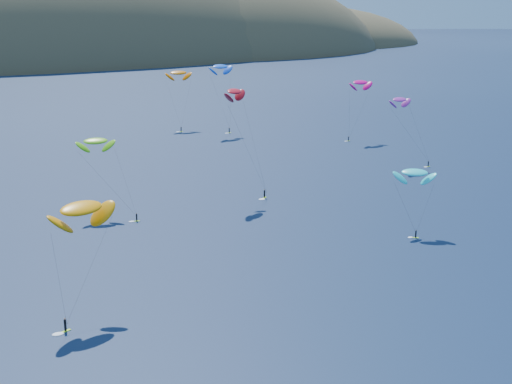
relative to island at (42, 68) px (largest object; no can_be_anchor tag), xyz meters
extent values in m
ellipsoid|color=#3D3526|center=(-19.40, -2.36, -1.86)|extent=(600.00, 300.00, 210.00)
ellipsoid|color=#3D3526|center=(140.60, -22.36, 1.38)|extent=(320.00, 220.00, 156.00)
ellipsoid|color=#3D3526|center=(260.60, 17.64, 5.70)|extent=(240.00, 180.00, 84.00)
cube|color=#A1EA1A|center=(-82.03, -511.11, 10.78)|extent=(1.66, 1.01, 0.09)
cylinder|color=black|center=(-82.03, -511.11, 11.79)|extent=(0.38, 0.38, 1.71)
sphere|color=#8C6047|center=(-82.03, -511.11, 12.78)|extent=(0.29, 0.29, 0.29)
ellipsoid|color=orange|center=(-77.00, -503.92, 27.51)|extent=(12.37, 8.92, 6.27)
cube|color=#A1EA1A|center=(-56.89, -463.64, 10.78)|extent=(1.45, 0.61, 0.08)
cylinder|color=black|center=(-56.89, -463.64, 11.65)|extent=(0.33, 0.33, 1.50)
sphere|color=#8C6047|center=(-56.89, -463.64, 12.52)|extent=(0.25, 0.25, 0.25)
ellipsoid|color=#60C113|center=(-62.34, -451.82, 27.28)|extent=(8.91, 5.15, 4.70)
cube|color=#A1EA1A|center=(3.36, -377.41, 10.78)|extent=(1.54, 0.84, 0.08)
cylinder|color=black|center=(3.36, -377.41, 11.71)|extent=(0.35, 0.35, 1.58)
sphere|color=#8C6047|center=(3.36, -377.41, 12.62)|extent=(0.26, 0.26, 0.26)
ellipsoid|color=blue|center=(2.06, -373.06, 34.33)|extent=(10.75, 7.24, 5.49)
cube|color=#A1EA1A|center=(-7.83, -499.69, 10.77)|extent=(1.28, 1.06, 0.07)
cylinder|color=black|center=(-7.83, -499.69, 11.59)|extent=(0.31, 0.31, 1.39)
sphere|color=#8C6047|center=(-7.83, -499.69, 12.40)|extent=(0.23, 0.23, 0.23)
ellipsoid|color=#1CCFD7|center=(-5.10, -494.67, 23.34)|extent=(9.21, 8.11, 4.73)
cube|color=#A1EA1A|center=(35.05, -450.46, 10.77)|extent=(1.35, 0.59, 0.07)
cylinder|color=black|center=(35.05, -450.46, 11.60)|extent=(0.31, 0.31, 1.40)
sphere|color=#8C6047|center=(35.05, -450.46, 12.41)|extent=(0.24, 0.24, 0.24)
ellipsoid|color=purple|center=(28.76, -443.50, 29.96)|extent=(8.31, 4.86, 4.37)
cube|color=#A1EA1A|center=(34.41, -408.63, 10.77)|extent=(1.31, 0.50, 0.07)
cylinder|color=black|center=(34.41, -408.63, 11.58)|extent=(0.30, 0.30, 1.37)
sphere|color=#8C6047|center=(34.41, -408.63, 12.37)|extent=(0.23, 0.23, 0.23)
ellipsoid|color=#D10073|center=(39.91, -406.48, 30.31)|extent=(9.60, 5.21, 5.14)
cube|color=#A1EA1A|center=(-22.93, -459.30, 10.78)|extent=(1.58, 1.39, 0.09)
cylinder|color=black|center=(-22.93, -459.30, 11.81)|extent=(0.38, 0.38, 1.75)
sphere|color=#8C6047|center=(-22.93, -459.30, 12.83)|extent=(0.29, 0.29, 0.29)
ellipsoid|color=#A80D19|center=(-27.89, -452.63, 36.74)|extent=(8.96, 8.23, 4.66)
cube|color=#A1EA1A|center=(-11.67, -367.75, 10.78)|extent=(1.46, 0.56, 0.08)
cylinder|color=black|center=(-11.67, -367.75, 11.67)|extent=(0.33, 0.33, 1.52)
sphere|color=#8C6047|center=(-11.67, -367.75, 12.55)|extent=(0.26, 0.26, 0.26)
ellipsoid|color=#C85E00|center=(-8.14, -356.70, 31.00)|extent=(10.01, 5.44, 5.35)
camera|label=1|loc=(-98.49, -611.42, 59.89)|focal=50.00mm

